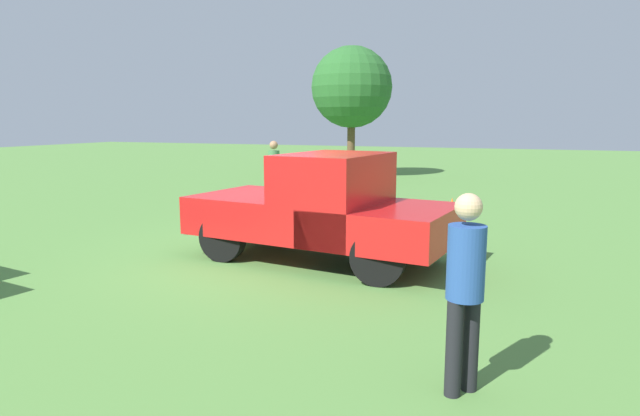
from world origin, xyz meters
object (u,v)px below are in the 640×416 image
pickup_truck (326,206)px  traffic_cone (452,209)px  person_bystander (465,282)px  tree_back_left (352,88)px  person_visitor (274,168)px

pickup_truck → traffic_cone: 4.84m
traffic_cone → pickup_truck: bearing=-107.9°
pickup_truck → person_bystander: pickup_truck is taller
pickup_truck → person_bystander: size_ratio=2.63×
tree_back_left → person_visitor: bearing=-87.8°
pickup_truck → tree_back_left: bearing=-66.1°
tree_back_left → traffic_cone: (5.38, -8.80, -3.42)m
tree_back_left → traffic_cone: 10.87m
traffic_cone → person_visitor: bearing=170.7°
traffic_cone → tree_back_left: bearing=121.4°
pickup_truck → traffic_cone: size_ratio=8.42×
tree_back_left → person_bystander: bearing=-69.0°
pickup_truck → person_bystander: (2.68, -3.76, 0.06)m
person_bystander → pickup_truck: bearing=163.7°
person_bystander → traffic_cone: 8.43m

